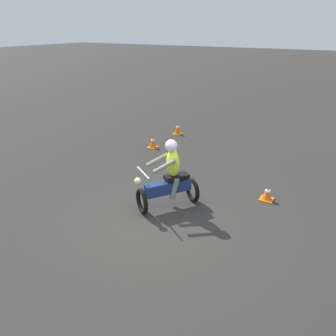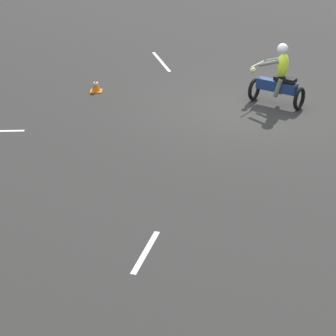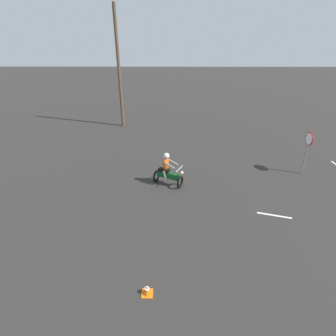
# 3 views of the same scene
# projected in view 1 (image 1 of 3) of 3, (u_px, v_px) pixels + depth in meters

# --- Properties ---
(ground_plane) EXTENTS (120.00, 120.00, 0.00)m
(ground_plane) POSITION_uv_depth(u_px,v_px,m) (158.00, 224.00, 7.08)
(ground_plane) COLOR #2D2B28
(motorcycle_rider_foreground) EXTENTS (1.49, 1.29, 1.66)m
(motorcycle_rider_foreground) POSITION_uv_depth(u_px,v_px,m) (169.00, 179.00, 7.48)
(motorcycle_rider_foreground) COLOR black
(motorcycle_rider_foreground) RESTS_ON ground
(traffic_cone_near_left) EXTENTS (0.32, 0.32, 0.36)m
(traffic_cone_near_left) POSITION_uv_depth(u_px,v_px,m) (267.00, 194.00, 8.00)
(traffic_cone_near_left) COLOR orange
(traffic_cone_near_left) RESTS_ON ground
(traffic_cone_mid_left) EXTENTS (0.32, 0.32, 0.40)m
(traffic_cone_mid_left) POSITION_uv_depth(u_px,v_px,m) (153.00, 142.00, 11.42)
(traffic_cone_mid_left) COLOR orange
(traffic_cone_mid_left) RESTS_ON ground
(traffic_cone_far_right) EXTENTS (0.32, 0.32, 0.44)m
(traffic_cone_far_right) POSITION_uv_depth(u_px,v_px,m) (178.00, 129.00, 12.83)
(traffic_cone_far_right) COLOR orange
(traffic_cone_far_right) RESTS_ON ground
(lane_stripe_sw) EXTENTS (1.43, 0.99, 0.01)m
(lane_stripe_sw) POSITION_uv_depth(u_px,v_px,m) (175.00, 154.00, 10.94)
(lane_stripe_sw) COLOR silver
(lane_stripe_sw) RESTS_ON ground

